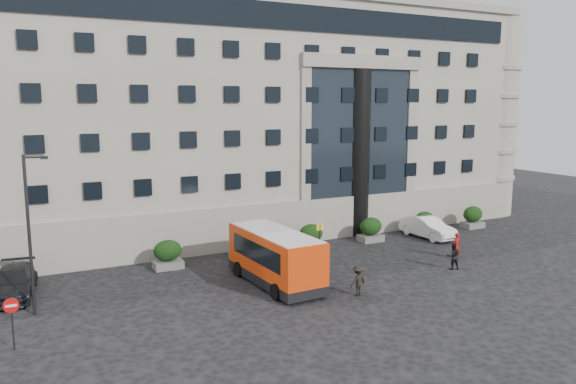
% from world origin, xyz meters
% --- Properties ---
extents(ground, '(120.00, 120.00, 0.00)m').
position_xyz_m(ground, '(0.00, 0.00, 0.00)').
color(ground, black).
rests_on(ground, ground).
extents(civic_building, '(44.00, 24.00, 18.00)m').
position_xyz_m(civic_building, '(6.00, 22.00, 9.00)').
color(civic_building, gray).
rests_on(civic_building, ground).
extents(entrance_column, '(1.80, 1.80, 13.00)m').
position_xyz_m(entrance_column, '(12.00, 10.30, 6.50)').
color(entrance_column, black).
rests_on(entrance_column, ground).
extents(hedge_a, '(1.80, 1.26, 1.84)m').
position_xyz_m(hedge_a, '(-4.00, 7.80, 0.93)').
color(hedge_a, '#5F5F5C').
rests_on(hedge_a, ground).
extents(hedge_b, '(1.80, 1.26, 1.84)m').
position_xyz_m(hedge_b, '(1.20, 7.80, 0.93)').
color(hedge_b, '#5F5F5C').
rests_on(hedge_b, ground).
extents(hedge_c, '(1.80, 1.26, 1.84)m').
position_xyz_m(hedge_c, '(6.40, 7.80, 0.93)').
color(hedge_c, '#5F5F5C').
rests_on(hedge_c, ground).
extents(hedge_d, '(1.80, 1.26, 1.84)m').
position_xyz_m(hedge_d, '(11.60, 7.80, 0.93)').
color(hedge_d, '#5F5F5C').
rests_on(hedge_d, ground).
extents(hedge_e, '(1.80, 1.26, 1.84)m').
position_xyz_m(hedge_e, '(16.80, 7.80, 0.93)').
color(hedge_e, '#5F5F5C').
rests_on(hedge_e, ground).
extents(hedge_f, '(1.80, 1.26, 1.84)m').
position_xyz_m(hedge_f, '(22.00, 7.80, 0.93)').
color(hedge_f, '#5F5F5C').
rests_on(hedge_f, ground).
extents(street_lamp, '(1.16, 0.18, 8.00)m').
position_xyz_m(street_lamp, '(-11.94, 3.00, 4.37)').
color(street_lamp, '#262628').
rests_on(street_lamp, ground).
extents(bus_stop_sign, '(0.50, 0.08, 2.52)m').
position_xyz_m(bus_stop_sign, '(5.50, 5.00, 1.73)').
color(bus_stop_sign, '#262628').
rests_on(bus_stop_sign, ground).
extents(no_entry_sign, '(0.64, 0.16, 2.32)m').
position_xyz_m(no_entry_sign, '(-13.00, -1.04, 1.65)').
color(no_entry_sign, '#262628').
rests_on(no_entry_sign, ground).
extents(minibus, '(3.10, 7.57, 3.11)m').
position_xyz_m(minibus, '(0.75, 1.93, 1.71)').
color(minibus, red).
rests_on(minibus, ground).
extents(parked_car_c, '(2.90, 5.54, 1.53)m').
position_xyz_m(parked_car_c, '(-12.88, 6.49, 0.77)').
color(parked_car_c, black).
rests_on(parked_car_c, ground).
extents(white_taxi, '(1.98, 5.00, 1.62)m').
position_xyz_m(white_taxi, '(16.27, 6.79, 0.81)').
color(white_taxi, white).
rests_on(white_taxi, ground).
extents(pedestrian_a, '(0.65, 0.43, 1.77)m').
position_xyz_m(pedestrian_a, '(14.00, 1.30, 0.89)').
color(pedestrian_a, maroon).
rests_on(pedestrian_a, ground).
extents(pedestrian_b, '(0.97, 0.85, 1.69)m').
position_xyz_m(pedestrian_b, '(12.02, -0.51, 0.84)').
color(pedestrian_b, black).
rests_on(pedestrian_b, ground).
extents(pedestrian_c, '(1.22, 0.89, 1.69)m').
position_xyz_m(pedestrian_c, '(3.90, -1.91, 0.85)').
color(pedestrian_c, black).
rests_on(pedestrian_c, ground).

